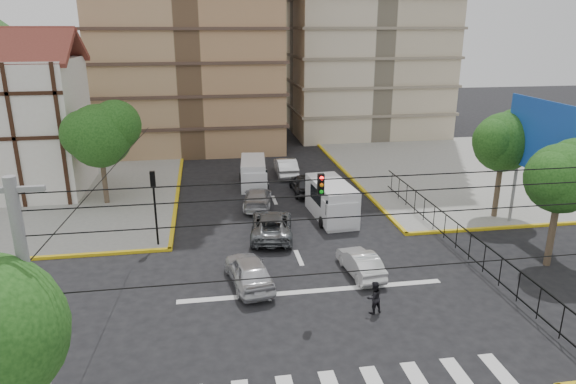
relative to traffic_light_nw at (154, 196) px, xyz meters
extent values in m
plane|color=black|center=(7.80, -7.80, -3.11)|extent=(160.00, 160.00, 0.00)
cube|color=gray|center=(-12.20, 12.20, -3.04)|extent=(26.00, 26.00, 0.15)
cube|color=gray|center=(27.80, 12.20, -3.04)|extent=(26.00, 26.00, 0.15)
cube|color=silver|center=(7.80, -6.60, -3.11)|extent=(13.00, 0.40, 0.01)
cube|color=silver|center=(-11.20, 12.20, 1.89)|extent=(10.00, 8.00, 10.00)
cube|color=maroon|center=(-11.20, 14.10, 7.79)|extent=(10.80, 4.25, 2.65)
cylinder|color=slate|center=(22.30, -3.80, -0.96)|extent=(0.20, 0.20, 4.00)
cylinder|color=slate|center=(22.30, 0.20, -0.96)|extent=(0.20, 0.20, 4.00)
cube|color=silver|center=(22.30, -1.80, 3.04)|extent=(0.25, 6.00, 4.00)
cube|color=blue|center=(22.10, -1.80, 3.04)|extent=(0.08, 6.20, 4.20)
cylinder|color=#473828|center=(20.80, -5.80, -1.01)|extent=(0.36, 0.36, 4.20)
sphere|color=#183F12|center=(20.80, -5.80, 1.73)|extent=(3.60, 3.60, 3.60)
sphere|color=#183F12|center=(21.70, -5.50, 2.27)|extent=(2.88, 2.88, 2.88)
sphere|color=#183F12|center=(20.08, -6.10, 1.91)|extent=(2.70, 2.70, 2.70)
cylinder|color=#473828|center=(21.80, 1.20, -0.87)|extent=(0.36, 0.36, 4.48)
sphere|color=#183F12|center=(21.80, 1.20, 2.05)|extent=(3.80, 3.80, 3.80)
sphere|color=#183F12|center=(22.75, 1.50, 2.62)|extent=(3.04, 3.04, 3.04)
sphere|color=#183F12|center=(21.04, 0.90, 2.24)|extent=(2.85, 2.85, 2.85)
cylinder|color=#473828|center=(-4.20, 8.20, -1.01)|extent=(0.36, 0.36, 4.20)
sphere|color=#183F12|center=(-4.20, 8.20, 1.89)|extent=(4.40, 4.40, 4.40)
sphere|color=#183F12|center=(-3.10, 8.50, 2.55)|extent=(3.52, 3.52, 3.52)
sphere|color=#183F12|center=(-5.08, 7.90, 2.11)|extent=(3.30, 3.30, 3.30)
cylinder|color=black|center=(0.00, 0.00, -1.21)|extent=(0.12, 0.12, 3.50)
cube|color=black|center=(0.00, 0.00, 0.99)|extent=(0.28, 0.22, 0.90)
sphere|color=#FF0C0C|center=(0.00, 0.00, 1.29)|extent=(0.17, 0.17, 0.17)
cube|color=black|center=(7.80, -7.80, 2.69)|extent=(0.28, 0.22, 0.90)
cylinder|color=black|center=(7.80, -16.80, 3.14)|extent=(18.00, 0.03, 0.03)
cylinder|color=slate|center=(-1.20, -16.80, 1.54)|extent=(0.28, 0.28, 9.00)
cube|color=slate|center=(-1.20, -16.80, 5.74)|extent=(1.40, 0.12, 0.12)
cube|color=silver|center=(11.05, 3.02, -1.90)|extent=(2.51, 5.43, 2.43)
cube|color=silver|center=(11.05, 0.91, -2.06)|extent=(2.10, 1.42, 1.69)
cube|color=black|center=(11.05, 0.54, -1.47)|extent=(1.96, 0.25, 0.95)
cylinder|color=black|center=(10.04, 1.33, -2.74)|extent=(0.25, 0.74, 0.74)
cylinder|color=black|center=(12.05, 1.33, -2.74)|extent=(0.25, 0.74, 0.74)
cylinder|color=black|center=(10.04, 4.71, -2.74)|extent=(0.25, 0.74, 0.74)
cylinder|color=black|center=(12.05, 4.71, -2.74)|extent=(0.25, 0.74, 0.74)
cube|color=silver|center=(6.64, 11.11, -2.04)|extent=(2.29, 4.82, 2.15)
cube|color=silver|center=(6.64, 9.24, -2.18)|extent=(1.87, 1.28, 1.49)
cube|color=black|center=(6.64, 8.91, -1.66)|extent=(1.73, 0.26, 0.84)
cylinder|color=black|center=(5.75, 9.61, -2.79)|extent=(0.25, 0.65, 0.65)
cylinder|color=black|center=(7.53, 9.61, -2.79)|extent=(0.25, 0.65, 0.65)
cylinder|color=black|center=(5.75, 12.60, -2.79)|extent=(0.25, 0.65, 0.65)
cylinder|color=black|center=(7.53, 12.60, -2.79)|extent=(0.25, 0.65, 0.65)
imported|color=silver|center=(4.81, -5.46, -2.35)|extent=(2.45, 4.68, 1.52)
imported|color=white|center=(10.59, -5.20, -2.48)|extent=(1.71, 3.93, 1.26)
imported|color=slate|center=(6.73, 0.49, -2.38)|extent=(3.13, 5.53, 1.46)
imported|color=#B7B7BC|center=(6.44, 5.95, -2.44)|extent=(2.58, 4.89, 1.35)
imported|color=#29292C|center=(10.29, 8.43, -2.34)|extent=(1.89, 4.55, 1.54)
imported|color=white|center=(9.67, 13.52, -2.34)|extent=(1.73, 4.71, 1.54)
imported|color=black|center=(10.06, -8.94, -2.35)|extent=(0.88, 0.77, 1.53)
camera|label=1|loc=(3.04, -28.25, 9.14)|focal=32.00mm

